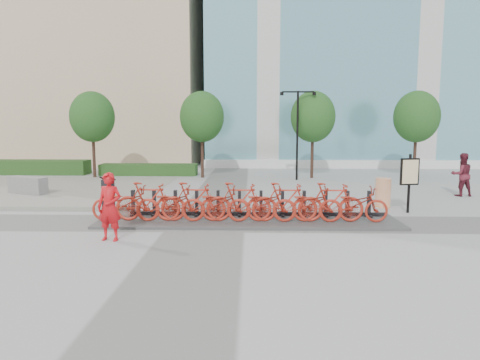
{
  "coord_description": "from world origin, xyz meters",
  "views": [
    {
      "loc": [
        1.37,
        -13.28,
        3.09
      ],
      "look_at": [
        1.0,
        1.5,
        1.2
      ],
      "focal_mm": 32.0,
      "sensor_mm": 36.0,
      "label": 1
    }
  ],
  "objects_px": {
    "worker_red": "(110,207)",
    "jersey_barrier": "(28,185)",
    "construction_barrel": "(383,193)",
    "bike_0": "(125,203)",
    "kiosk": "(108,197)",
    "pedestrian": "(462,175)",
    "map_sign": "(410,174)"
  },
  "relations": [
    {
      "from": "kiosk",
      "to": "pedestrian",
      "type": "xyz_separation_m",
      "value": [
        14.01,
        4.93,
        0.22
      ]
    },
    {
      "from": "worker_red",
      "to": "jersey_barrier",
      "type": "relative_size",
      "value": 0.93
    },
    {
      "from": "kiosk",
      "to": "construction_barrel",
      "type": "height_order",
      "value": "kiosk"
    },
    {
      "from": "worker_red",
      "to": "construction_barrel",
      "type": "bearing_deg",
      "value": 38.87
    },
    {
      "from": "jersey_barrier",
      "to": "bike_0",
      "type": "bearing_deg",
      "value": -20.42
    },
    {
      "from": "bike_0",
      "to": "map_sign",
      "type": "relative_size",
      "value": 1.01
    },
    {
      "from": "construction_barrel",
      "to": "bike_0",
      "type": "bearing_deg",
      "value": -162.03
    },
    {
      "from": "kiosk",
      "to": "construction_barrel",
      "type": "bearing_deg",
      "value": 19.43
    },
    {
      "from": "kiosk",
      "to": "jersey_barrier",
      "type": "bearing_deg",
      "value": 143.27
    },
    {
      "from": "bike_0",
      "to": "construction_barrel",
      "type": "xyz_separation_m",
      "value": [
        9.0,
        2.92,
        -0.08
      ]
    },
    {
      "from": "construction_barrel",
      "to": "map_sign",
      "type": "bearing_deg",
      "value": -61.39
    },
    {
      "from": "worker_red",
      "to": "construction_barrel",
      "type": "distance_m",
      "value": 10.13
    },
    {
      "from": "construction_barrel",
      "to": "jersey_barrier",
      "type": "height_order",
      "value": "construction_barrel"
    },
    {
      "from": "construction_barrel",
      "to": "kiosk",
      "type": "bearing_deg",
      "value": -167.16
    },
    {
      "from": "worker_red",
      "to": "pedestrian",
      "type": "xyz_separation_m",
      "value": [
        13.06,
        7.66,
        0.02
      ]
    },
    {
      "from": "bike_0",
      "to": "worker_red",
      "type": "bearing_deg",
      "value": -174.91
    },
    {
      "from": "jersey_barrier",
      "to": "pedestrian",
      "type": "bearing_deg",
      "value": 22.18
    },
    {
      "from": "pedestrian",
      "to": "construction_barrel",
      "type": "height_order",
      "value": "pedestrian"
    },
    {
      "from": "map_sign",
      "to": "jersey_barrier",
      "type": "bearing_deg",
      "value": 154.74
    },
    {
      "from": "kiosk",
      "to": "worker_red",
      "type": "distance_m",
      "value": 2.9
    },
    {
      "from": "kiosk",
      "to": "bike_0",
      "type": "bearing_deg",
      "value": -35.38
    },
    {
      "from": "pedestrian",
      "to": "construction_barrel",
      "type": "xyz_separation_m",
      "value": [
        -4.24,
        -2.7,
        -0.39
      ]
    },
    {
      "from": "kiosk",
      "to": "worker_red",
      "type": "xyz_separation_m",
      "value": [
        0.95,
        -2.73,
        0.2
      ]
    },
    {
      "from": "pedestrian",
      "to": "map_sign",
      "type": "distance_m",
      "value": 5.27
    },
    {
      "from": "bike_0",
      "to": "worker_red",
      "type": "height_order",
      "value": "worker_red"
    },
    {
      "from": "bike_0",
      "to": "construction_barrel",
      "type": "relative_size",
      "value": 1.91
    },
    {
      "from": "jersey_barrier",
      "to": "map_sign",
      "type": "height_order",
      "value": "map_sign"
    },
    {
      "from": "worker_red",
      "to": "map_sign",
      "type": "bearing_deg",
      "value": 32.08
    },
    {
      "from": "bike_0",
      "to": "pedestrian",
      "type": "height_order",
      "value": "pedestrian"
    },
    {
      "from": "bike_0",
      "to": "kiosk",
      "type": "xyz_separation_m",
      "value": [
        -0.77,
        0.69,
        0.09
      ]
    },
    {
      "from": "worker_red",
      "to": "kiosk",
      "type": "bearing_deg",
      "value": 118.7
    },
    {
      "from": "construction_barrel",
      "to": "jersey_barrier",
      "type": "distance_m",
      "value": 15.47
    }
  ]
}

